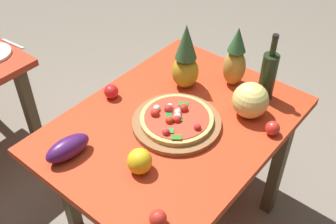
# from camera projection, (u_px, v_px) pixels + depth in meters

# --- Properties ---
(ground_plane) EXTENTS (10.00, 10.00, 0.00)m
(ground_plane) POSITION_uv_depth(u_px,v_px,m) (173.00, 216.00, 2.34)
(ground_plane) COLOR gray
(display_table) EXTENTS (1.17, 0.88, 0.73)m
(display_table) POSITION_uv_depth(u_px,v_px,m) (174.00, 136.00, 1.92)
(display_table) COLOR brown
(display_table) RESTS_ON ground_plane
(pizza_board) EXTENTS (0.40, 0.40, 0.02)m
(pizza_board) POSITION_uv_depth(u_px,v_px,m) (177.00, 123.00, 1.83)
(pizza_board) COLOR brown
(pizza_board) RESTS_ON display_table
(pizza) EXTENTS (0.33, 0.33, 0.06)m
(pizza) POSITION_uv_depth(u_px,v_px,m) (176.00, 118.00, 1.82)
(pizza) COLOR #DBB061
(pizza) RESTS_ON pizza_board
(wine_bottle) EXTENTS (0.08, 0.08, 0.35)m
(wine_bottle) POSITION_uv_depth(u_px,v_px,m) (268.00, 75.00, 1.91)
(wine_bottle) COLOR #202F17
(wine_bottle) RESTS_ON display_table
(pineapple_left) EXTENTS (0.11, 0.11, 0.32)m
(pineapple_left) POSITION_uv_depth(u_px,v_px,m) (235.00, 60.00, 1.99)
(pineapple_left) COLOR #BB8F39
(pineapple_left) RESTS_ON display_table
(pineapple_right) EXTENTS (0.13, 0.13, 0.35)m
(pineapple_right) POSITION_uv_depth(u_px,v_px,m) (186.00, 60.00, 1.96)
(pineapple_right) COLOR #B69222
(pineapple_right) RESTS_ON display_table
(melon) EXTENTS (0.17, 0.17, 0.17)m
(melon) POSITION_uv_depth(u_px,v_px,m) (250.00, 100.00, 1.84)
(melon) COLOR #E7D975
(melon) RESTS_ON display_table
(bell_pepper) EXTENTS (0.10, 0.10, 0.11)m
(bell_pepper) POSITION_uv_depth(u_px,v_px,m) (140.00, 161.00, 1.61)
(bell_pepper) COLOR yellow
(bell_pepper) RESTS_ON display_table
(eggplant) EXTENTS (0.21, 0.12, 0.09)m
(eggplant) POSITION_uv_depth(u_px,v_px,m) (68.00, 148.00, 1.67)
(eggplant) COLOR #471958
(eggplant) RESTS_ON display_table
(tomato_at_corner) EXTENTS (0.06, 0.06, 0.06)m
(tomato_at_corner) POSITION_uv_depth(u_px,v_px,m) (158.00, 218.00, 1.43)
(tomato_at_corner) COLOR red
(tomato_at_corner) RESTS_ON display_table
(tomato_near_board) EXTENTS (0.06, 0.06, 0.06)m
(tomato_near_board) POSITION_uv_depth(u_px,v_px,m) (273.00, 128.00, 1.78)
(tomato_near_board) COLOR red
(tomato_near_board) RESTS_ON display_table
(tomato_by_bottle) EXTENTS (0.07, 0.07, 0.07)m
(tomato_by_bottle) POSITION_uv_depth(u_px,v_px,m) (111.00, 91.00, 1.97)
(tomato_by_bottle) COLOR red
(tomato_by_bottle) RESTS_ON display_table
(knife_utensil) EXTENTS (0.03, 0.18, 0.01)m
(knife_utensil) POSITION_uv_depth(u_px,v_px,m) (13.00, 44.00, 2.36)
(knife_utensil) COLOR silver
(knife_utensil) RESTS_ON background_table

